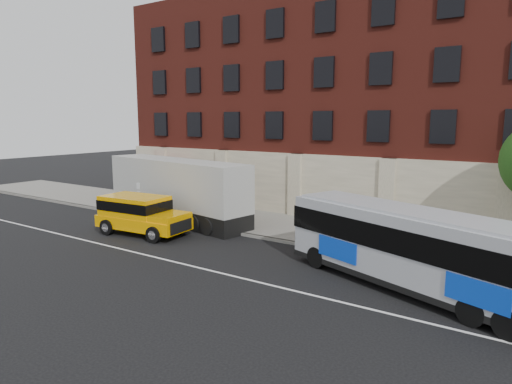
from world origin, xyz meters
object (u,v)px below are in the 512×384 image
Objects in this scene: city_bus at (420,248)px; shipping_container at (176,190)px; yellow_suv at (140,212)px; sign_pole at (140,195)px.

shipping_container reaches higher than city_bus.
city_bus is 2.01× the size of yellow_suv.
shipping_container is (-0.75, 3.70, 0.68)m from yellow_suv.
sign_pole is 2.77m from shipping_container.
sign_pole is 0.44× the size of yellow_suv.
sign_pole is 18.86m from city_bus.
shipping_container is (2.65, 0.65, 0.45)m from sign_pole.
yellow_suv is (3.40, -3.05, -0.23)m from sign_pole.
shipping_container reaches higher than yellow_suv.
sign_pole is at bearing -166.16° from shipping_container.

